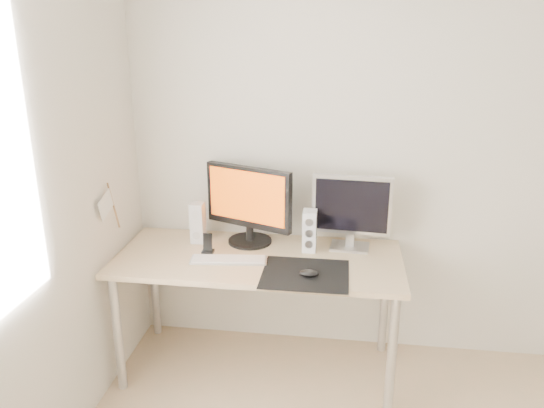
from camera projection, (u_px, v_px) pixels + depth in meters
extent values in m
plane|color=silver|center=(428.00, 156.00, 3.03)|extent=(3.50, 0.00, 3.50)
cube|color=black|center=(305.00, 274.00, 2.76)|extent=(0.45, 0.40, 0.00)
ellipsoid|color=black|center=(309.00, 273.00, 2.72)|extent=(0.10, 0.06, 0.04)
cube|color=#D1B587|center=(258.00, 259.00, 2.97)|extent=(1.60, 0.70, 0.03)
cylinder|color=silver|center=(118.00, 334.00, 2.91)|extent=(0.05, 0.05, 0.70)
cylinder|color=silver|center=(392.00, 355.00, 2.72)|extent=(0.05, 0.05, 0.70)
cylinder|color=silver|center=(154.00, 285.00, 3.46)|extent=(0.05, 0.05, 0.70)
cylinder|color=silver|center=(385.00, 301.00, 3.27)|extent=(0.05, 0.05, 0.70)
cylinder|color=black|center=(250.00, 241.00, 3.17)|extent=(0.34, 0.34, 0.02)
cylinder|color=black|center=(250.00, 230.00, 3.15)|extent=(0.05, 0.05, 0.12)
cube|color=black|center=(249.00, 197.00, 3.07)|extent=(0.53, 0.25, 0.36)
cube|color=orange|center=(246.00, 197.00, 3.05)|extent=(0.47, 0.19, 0.30)
cube|color=silver|center=(350.00, 247.00, 3.08)|extent=(0.23, 0.18, 0.01)
cube|color=#A9AAAC|center=(350.00, 238.00, 3.06)|extent=(0.05, 0.04, 0.10)
cube|color=silver|center=(352.00, 205.00, 3.00)|extent=(0.45, 0.07, 0.34)
cube|color=black|center=(351.00, 206.00, 2.98)|extent=(0.41, 0.04, 0.30)
cube|color=silver|center=(198.00, 223.00, 3.14)|extent=(0.08, 0.09, 0.24)
cylinder|color=#ACACAE|center=(196.00, 236.00, 3.12)|extent=(0.05, 0.01, 0.05)
cylinder|color=silver|center=(196.00, 225.00, 3.10)|extent=(0.05, 0.01, 0.05)
cylinder|color=silver|center=(195.00, 214.00, 3.08)|extent=(0.05, 0.01, 0.05)
cube|color=white|center=(310.00, 231.00, 3.01)|extent=(0.08, 0.09, 0.24)
cylinder|color=silver|center=(309.00, 244.00, 2.99)|extent=(0.05, 0.01, 0.05)
cylinder|color=#B9B9BB|center=(309.00, 234.00, 2.97)|extent=(0.05, 0.01, 0.05)
cylinder|color=#B5B6B8|center=(309.00, 222.00, 2.95)|extent=(0.05, 0.01, 0.05)
cube|color=silver|center=(229.00, 260.00, 2.91)|extent=(0.43, 0.16, 0.01)
cube|color=white|center=(229.00, 259.00, 2.91)|extent=(0.41, 0.15, 0.01)
cube|color=black|center=(208.00, 252.00, 3.02)|extent=(0.07, 0.06, 0.01)
cube|color=black|center=(208.00, 242.00, 3.00)|extent=(0.05, 0.02, 0.10)
cylinder|color=#A57F54|center=(114.00, 206.00, 2.91)|extent=(0.01, 0.10, 0.29)
cube|color=white|center=(106.00, 204.00, 2.81)|extent=(0.00, 0.19, 0.15)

